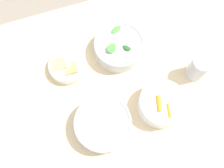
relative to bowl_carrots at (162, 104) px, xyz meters
The scene contains 7 objects.
ground_plane 0.81m from the bowl_carrots, 19.44° to the right, with size 10.00×10.00×0.00m, color gray.
dining_table 0.28m from the bowl_carrots, 19.44° to the right, with size 1.30×0.88×0.74m.
bowl_carrots is the anchor object (origin of this frame).
bowl_greens 0.27m from the bowl_carrots, 75.06° to the right, with size 0.19×0.19×0.09m.
bowl_beans_hotdog 0.22m from the bowl_carrots, ahead, with size 0.19×0.19×0.06m.
bowl_cookies 0.37m from the bowl_carrots, 42.09° to the right, with size 0.14×0.14×0.05m.
cup 0.19m from the bowl_carrots, 155.62° to the right, with size 0.07×0.07×0.11m.
Camera 1 is at (0.01, 0.22, 1.62)m, focal length 40.00 mm.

